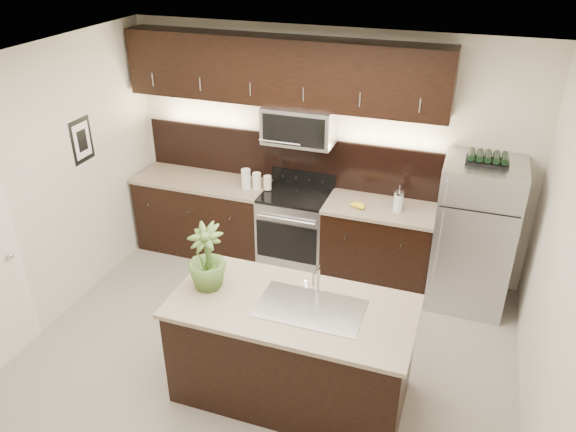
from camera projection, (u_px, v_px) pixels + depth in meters
The scene contains 12 objects.
ground at pixel (263, 363), 5.21m from camera, with size 4.50×4.50×0.00m, color gray.
room_walls at pixel (243, 200), 4.42m from camera, with size 4.52×4.02×2.71m.
counter_run at pixel (279, 227), 6.53m from camera, with size 3.51×0.65×0.94m.
upper_fixtures at pixel (285, 82), 5.86m from camera, with size 3.49×0.40×1.66m.
island at pixel (292, 350), 4.68m from camera, with size 1.96×0.96×0.94m.
sink_faucet at pixel (310, 306), 4.42m from camera, with size 0.84×0.50×0.28m.
refrigerator at pixel (474, 236), 5.70m from camera, with size 0.77×0.70×1.60m, color #B2B2B7.
wine_rack at pixel (488, 159), 5.31m from camera, with size 0.39×0.24×0.10m.
plant at pixel (206, 257), 4.55m from camera, with size 0.32×0.32×0.57m, color #436428.
canisters at pixel (254, 180), 6.32m from camera, with size 0.33×0.15×0.23m.
french_press at pixel (398, 202), 5.83m from camera, with size 0.10×0.10×0.29m.
bananas at pixel (355, 204), 5.97m from camera, with size 0.17×0.13×0.05m, color gold.
Camera 1 is at (1.53, -3.66, 3.66)m, focal length 35.00 mm.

